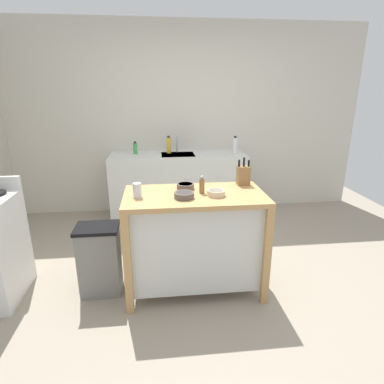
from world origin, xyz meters
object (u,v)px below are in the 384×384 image
Objects in this scene: sink_faucet at (177,144)px; bottle_spray_cleaner at (135,148)px; bowl_stoneware_deep at (216,193)px; drinking_cup at (137,190)px; bowl_ceramic_wide at (184,195)px; trash_bin at (100,259)px; bottle_hand_soap at (169,145)px; bottle_dish_soap at (235,145)px; bowl_ceramic_small at (185,186)px; kitchen_island at (195,237)px; knife_block at (243,175)px; pepper_grinder at (202,185)px.

sink_faucet is 1.30× the size of bottle_spray_cleaner.
bowl_stoneware_deep is 1.23× the size of drinking_cup.
bowl_ceramic_wide is 0.25× the size of trash_bin.
drinking_cup is 0.50× the size of bottle_hand_soap.
sink_faucet is 0.97× the size of bottle_dish_soap.
bowl_ceramic_small is at bearing 7.99° from trash_bin.
bowl_ceramic_wide is 0.38m from drinking_cup.
bottle_hand_soap is (-0.07, 1.70, 0.07)m from bowl_ceramic_small.
kitchen_island is at bearing -72.14° from bottle_spray_cleaner.
bowl_stoneware_deep is 2.04m from bottle_spray_cleaner.
bottle_dish_soap is at bearing 79.02° from knife_block.
bowl_stoneware_deep is at bearing -136.60° from knife_block.
bowl_ceramic_small and bowl_stoneware_deep have the same top height.
bottle_hand_soap is at bearing 91.23° from bowl_ceramic_wide.
bottle_dish_soap is (1.24, 1.81, 0.03)m from drinking_cup.
bottle_dish_soap is (0.60, 1.84, 0.07)m from bowl_stoneware_deep.
bottle_dish_soap is (0.77, 1.77, 0.49)m from kitchen_island.
bottle_hand_soap is at bearing 99.11° from bowl_stoneware_deep.
pepper_grinder is 1.93m from bottle_spray_cleaner.
knife_block reaches higher than trash_bin.
bottle_spray_cleaner is at bearing 104.34° from bowl_ceramic_wide.
pepper_grinder is 1.88m from sink_faucet.
drinking_cup is at bearing -102.99° from sink_faucet.
bottle_hand_soap reaches higher than bowl_ceramic_small.
pepper_grinder is 0.64× the size of bottle_hand_soap.
sink_faucet is at bearing 171.51° from bottle_dish_soap.
bowl_ceramic_wide reaches higher than kitchen_island.
bowl_ceramic_wide is 0.96m from trash_bin.
knife_block is 0.40× the size of trash_bin.
kitchen_island is 5.16× the size of bottle_dish_soap.
kitchen_island is at bearing -2.20° from trash_bin.
drinking_cup is 0.19× the size of trash_bin.
pepper_grinder is (-0.40, -0.20, -0.02)m from knife_block.
bottle_dish_soap reaches higher than kitchen_island.
pepper_grinder is (-0.11, 0.08, 0.04)m from bowl_stoneware_deep.
bottle_hand_soap reaches higher than trash_bin.
drinking_cup is at bearing -156.00° from bowl_ceramic_small.
bowl_ceramic_wide is at bearing -114.84° from bottle_dish_soap.
bowl_stoneware_deep is at bearing -80.89° from bottle_hand_soap.
bottle_hand_soap is (-0.20, 1.82, 0.03)m from pepper_grinder.
pepper_grinder is at bearing -45.70° from bowl_ceramic_small.
bowl_ceramic_small is 0.64× the size of bottle_hand_soap.
bottle_hand_soap is at bearing 110.44° from knife_block.
bottle_hand_soap reaches higher than bowl_ceramic_wide.
bottle_hand_soap is 0.45m from bottle_spray_cleaner.
kitchen_island is 0.65m from drinking_cup.
bottle_spray_cleaner is (-0.49, 1.93, 0.04)m from bowl_ceramic_wide.
bottle_spray_cleaner is at bearing 177.73° from bottle_dish_soap.
sink_faucet is at bearing 6.47° from bottle_spray_cleaner.
bottle_dish_soap reaches higher than bowl_ceramic_small.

